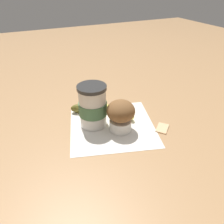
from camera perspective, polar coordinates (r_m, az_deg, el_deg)
ground_plane at (r=0.67m, az=-0.00°, el=-3.48°), size 3.00×3.00×0.00m
paper_napkin at (r=0.67m, az=-0.00°, el=-3.43°), size 0.31×0.31×0.00m
coffee_cup at (r=0.64m, az=-5.07°, el=1.51°), size 0.08×0.08×0.13m
muffin at (r=0.62m, az=2.29°, el=-0.64°), size 0.08×0.08×0.10m
banana at (r=0.72m, az=-2.20°, el=0.64°), size 0.18×0.15×0.03m
sugar_packet at (r=0.67m, az=13.03°, el=-4.01°), size 0.06×0.06×0.01m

